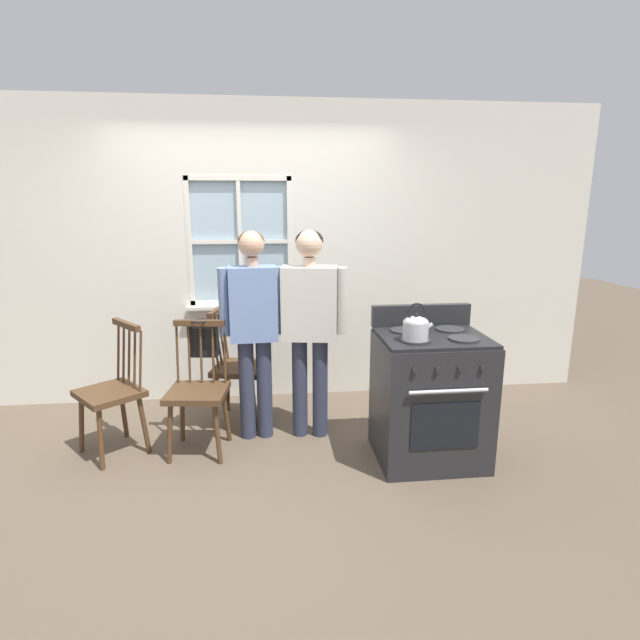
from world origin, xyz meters
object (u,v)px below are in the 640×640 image
chair_near_wall (113,393)px  kettle (416,327)px  stove (430,396)px  handbag (203,339)px  chair_by_window (198,392)px  chair_center_cluster (237,369)px  person_elderly_left (253,318)px  person_teen_center (310,314)px  potted_plant (255,297)px

chair_near_wall → kettle: bearing=38.2°
stove → handbag: bearing=162.5°
chair_by_window → chair_center_cluster: (0.26, 0.51, 0.00)m
person_elderly_left → person_teen_center: person_teen_center is taller
person_teen_center → stove: bearing=-19.8°
stove → kettle: size_ratio=4.39×
person_teen_center → handbag: (-0.81, 0.06, -0.19)m
chair_by_window → chair_near_wall: 0.62m
chair_near_wall → person_teen_center: size_ratio=0.60×
chair_by_window → handbag: 0.42m
chair_center_cluster → person_elderly_left: size_ratio=0.60×
stove → potted_plant: (-1.24, 1.27, 0.51)m
person_elderly_left → handbag: bearing=170.3°
kettle → potted_plant: kettle is taller
chair_near_wall → stove: stove is taller
kettle → stove: bearing=38.2°
person_teen_center → stove: 1.07m
person_teen_center → handbag: 0.84m
kettle → chair_near_wall: bearing=167.5°
person_teen_center → stove: person_teen_center is taller
stove → potted_plant: 1.85m
chair_by_window → chair_near_wall: size_ratio=1.00×
chair_by_window → person_teen_center: size_ratio=0.60×
potted_plant → chair_center_cluster: bearing=-108.8°
chair_by_window → chair_center_cluster: 0.57m
kettle → person_teen_center: bearing=138.2°
person_elderly_left → kettle: size_ratio=6.57×
chair_center_cluster → stove: (1.41, -0.79, 0.01)m
person_teen_center → kettle: (0.65, -0.58, 0.03)m
person_elderly_left → potted_plant: (0.00, 0.80, 0.01)m
chair_by_window → person_teen_center: person_teen_center is taller
chair_near_wall → potted_plant: (1.04, 0.94, 0.52)m
person_elderly_left → handbag: (-0.39, 0.04, -0.17)m
stove → potted_plant: bearing=134.4°
handbag → stove: bearing=-17.5°
chair_near_wall → chair_center_cluster: size_ratio=1.00×
chair_by_window → person_elderly_left: (0.42, 0.19, 0.51)m
potted_plant → stove: bearing=-45.6°
chair_center_cluster → person_teen_center: size_ratio=0.60×
chair_near_wall → chair_center_cluster: 0.99m
chair_by_window → person_elderly_left: person_elderly_left is taller
chair_center_cluster → person_elderly_left: person_elderly_left is taller
chair_by_window → chair_center_cluster: same height
chair_by_window → chair_near_wall: same height
chair_by_window → kettle: (1.50, -0.41, 0.56)m
kettle → handbag: kettle is taller
person_teen_center → potted_plant: (-0.42, 0.82, -0.01)m
person_teen_center → potted_plant: 0.92m
chair_near_wall → stove: 2.31m
person_teen_center → person_elderly_left: bearing=-173.5°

